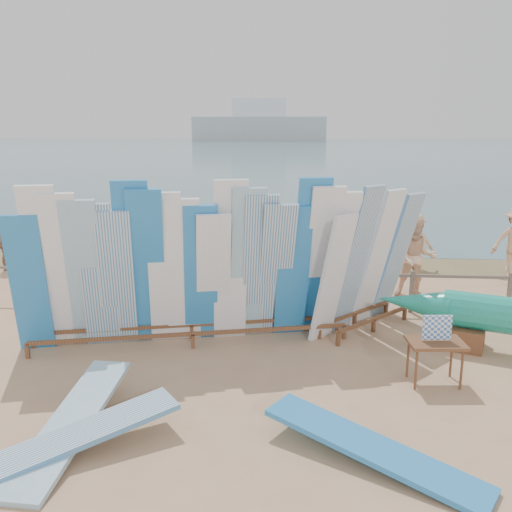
# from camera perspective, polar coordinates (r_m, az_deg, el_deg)

# --- Properties ---
(ground) EXTENTS (160.00, 160.00, 0.00)m
(ground) POSITION_cam_1_polar(r_m,az_deg,el_deg) (9.12, -6.06, -11.37)
(ground) COLOR tan
(ground) RESTS_ON ground
(ocean) EXTENTS (320.00, 240.00, 0.02)m
(ocean) POSITION_cam_1_polar(r_m,az_deg,el_deg) (136.21, 3.88, 11.52)
(ocean) COLOR #3F6371
(ocean) RESTS_ON ground
(wet_sand_strip) EXTENTS (40.00, 2.60, 0.01)m
(wet_sand_strip) POSITION_cam_1_polar(r_m,az_deg,el_deg) (15.89, -1.38, -0.60)
(wet_sand_strip) COLOR olive
(wet_sand_strip) RESTS_ON ground
(distant_ship) EXTENTS (45.00, 8.00, 14.00)m
(distant_ship) POSITION_cam_1_polar(r_m,az_deg,el_deg) (188.65, 0.35, 13.60)
(distant_ship) COLOR #999EA3
(distant_ship) RESTS_ON ocean
(fence) EXTENTS (12.08, 0.08, 0.90)m
(fence) POSITION_cam_1_polar(r_m,az_deg,el_deg) (11.70, -3.48, -2.47)
(fence) COLOR #6F5F53
(fence) RESTS_ON ground
(main_surfboard_rack) EXTENTS (5.98, 2.14, 3.00)m
(main_surfboard_rack) POSITION_cam_1_polar(r_m,az_deg,el_deg) (9.59, -6.84, -1.60)
(main_surfboard_rack) COLOR brown
(main_surfboard_rack) RESTS_ON ground
(side_surfboard_rack) EXTENTS (2.26, 2.29, 2.84)m
(side_surfboard_rack) POSITION_cam_1_polar(r_m,az_deg,el_deg) (10.47, 11.63, -0.88)
(side_surfboard_rack) COLOR brown
(side_surfboard_rack) RESTS_ON ground
(vendor_table) EXTENTS (0.87, 0.65, 1.09)m
(vendor_table) POSITION_cam_1_polar(r_m,az_deg,el_deg) (8.77, 18.26, -10.44)
(vendor_table) COLOR brown
(vendor_table) RESTS_ON ground
(flat_board_d) EXTENTS (2.58, 1.90, 0.35)m
(flat_board_d) POSITION_cam_1_polar(r_m,az_deg,el_deg) (6.88, 12.13, -20.45)
(flat_board_d) COLOR #267AC1
(flat_board_d) RESTS_ON ground
(flat_board_a) EXTENTS (0.69, 2.71, 0.43)m
(flat_board_a) POSITION_cam_1_polar(r_m,az_deg,el_deg) (7.56, -18.67, -17.56)
(flat_board_a) COLOR #7CADC6
(flat_board_a) RESTS_ON ground
(flat_board_e) EXTENTS (2.49, 2.06, 0.41)m
(flat_board_e) POSITION_cam_1_polar(r_m,az_deg,el_deg) (7.21, -19.15, -19.23)
(flat_board_e) COLOR silver
(flat_board_e) RESTS_ON ground
(beach_chair_left) EXTENTS (0.77, 0.79, 0.92)m
(beach_chair_left) POSITION_cam_1_polar(r_m,az_deg,el_deg) (12.47, -1.74, -3.19)
(beach_chair_left) COLOR red
(beach_chair_left) RESTS_ON ground
(beach_chair_right) EXTENTS (0.60, 0.62, 0.87)m
(beach_chair_right) POSITION_cam_1_polar(r_m,az_deg,el_deg) (12.65, 1.79, -3.03)
(beach_chair_right) COLOR red
(beach_chair_right) RESTS_ON ground
(stroller) EXTENTS (0.76, 0.90, 1.06)m
(stroller) POSITION_cam_1_polar(r_m,az_deg,el_deg) (12.18, 7.88, -2.95)
(stroller) COLOR red
(stroller) RESTS_ON ground
(beachgoer_8) EXTENTS (0.95, 0.53, 1.87)m
(beachgoer_8) POSITION_cam_1_polar(r_m,az_deg,el_deg) (12.88, 16.51, -0.15)
(beachgoer_8) COLOR beige
(beachgoer_8) RESTS_ON ground
(beachgoer_1) EXTENTS (0.64, 0.39, 1.68)m
(beachgoer_1) POSITION_cam_1_polar(r_m,az_deg,el_deg) (15.08, -11.66, 1.65)
(beachgoer_1) COLOR #8C6042
(beachgoer_1) RESTS_ON ground
(beachgoer_0) EXTENTS (1.02, 0.80, 1.88)m
(beachgoer_0) POSITION_cam_1_polar(r_m,az_deg,el_deg) (14.13, -20.72, 0.70)
(beachgoer_0) COLOR tan
(beachgoer_0) RESTS_ON ground
(beachgoer_7) EXTENTS (0.72, 0.58, 1.73)m
(beachgoer_7) POSITION_cam_1_polar(r_m,az_deg,el_deg) (14.43, 4.58, 1.47)
(beachgoer_7) COLOR #8C6042
(beachgoer_7) RESTS_ON ground
(beachgoer_3) EXTENTS (1.27, 0.82, 1.82)m
(beachgoer_3) POSITION_cam_1_polar(r_m,az_deg,el_deg) (15.36, -7.70, 2.27)
(beachgoer_3) COLOR tan
(beachgoer_3) RESTS_ON ground
(beachgoer_2) EXTENTS (0.37, 0.76, 1.55)m
(beachgoer_2) POSITION_cam_1_polar(r_m,az_deg,el_deg) (13.24, -15.44, -0.44)
(beachgoer_2) COLOR beige
(beachgoer_2) RESTS_ON ground
(beachgoer_extra_1) EXTENTS (0.59, 0.96, 1.53)m
(beachgoer_extra_1) POSITION_cam_1_polar(r_m,az_deg,el_deg) (16.33, -24.81, 1.29)
(beachgoer_extra_1) COLOR #8C6042
(beachgoer_extra_1) RESTS_ON ground
(beachgoer_5) EXTENTS (0.93, 1.62, 1.67)m
(beachgoer_5) POSITION_cam_1_polar(r_m,az_deg,el_deg) (15.47, 2.51, 2.17)
(beachgoer_5) COLOR beige
(beachgoer_5) RESTS_ON ground
(beachgoer_4) EXTENTS (1.17, 1.01, 1.87)m
(beachgoer_4) POSITION_cam_1_polar(r_m,az_deg,el_deg) (14.07, 2.64, 1.49)
(beachgoer_4) COLOR #8C6042
(beachgoer_4) RESTS_ON ground
(beachgoer_11) EXTENTS (1.71, 0.93, 1.76)m
(beachgoer_11) POSITION_cam_1_polar(r_m,az_deg,el_deg) (17.30, -20.47, 2.67)
(beachgoer_11) COLOR beige
(beachgoer_11) RESTS_ON ground
(beachgoer_9) EXTENTS (1.06, 0.62, 1.53)m
(beachgoer_9) POSITION_cam_1_polar(r_m,az_deg,el_deg) (15.67, 16.40, 1.53)
(beachgoer_9) COLOR tan
(beachgoer_9) RESTS_ON ground
(beachgoer_6) EXTENTS (0.93, 0.67, 1.73)m
(beachgoer_6) POSITION_cam_1_polar(r_m,az_deg,el_deg) (13.01, 0.85, 0.22)
(beachgoer_6) COLOR tan
(beachgoer_6) RESTS_ON ground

